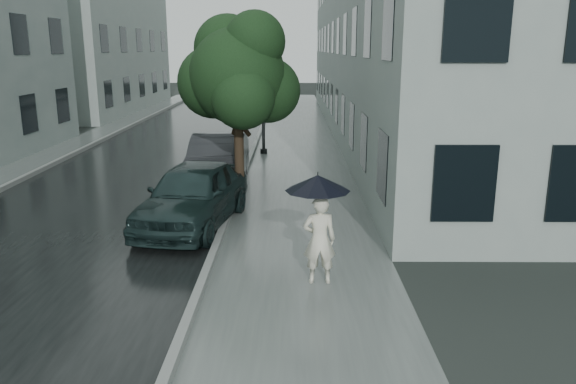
{
  "coord_description": "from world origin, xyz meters",
  "views": [
    {
      "loc": [
        0.02,
        -8.93,
        4.11
      ],
      "look_at": [
        -0.07,
        1.97,
        1.3
      ],
      "focal_mm": 35.0,
      "sensor_mm": 36.0,
      "label": 1
    }
  ],
  "objects_px": {
    "lamp_post": "(259,85)",
    "car_far": "(218,160)",
    "car_near": "(193,194)",
    "pedestrian": "(319,240)",
    "street_tree": "(238,74)"
  },
  "relations": [
    {
      "from": "pedestrian",
      "to": "car_near",
      "type": "distance_m",
      "value": 4.36
    },
    {
      "from": "street_tree",
      "to": "car_far",
      "type": "height_order",
      "value": "street_tree"
    },
    {
      "from": "street_tree",
      "to": "car_near",
      "type": "xyz_separation_m",
      "value": [
        -0.95,
        -1.75,
        -2.69
      ]
    },
    {
      "from": "car_far",
      "to": "car_near",
      "type": "bearing_deg",
      "value": -91.44
    },
    {
      "from": "lamp_post",
      "to": "street_tree",
      "type": "bearing_deg",
      "value": -80.51
    },
    {
      "from": "lamp_post",
      "to": "car_near",
      "type": "xyz_separation_m",
      "value": [
        -1.03,
        -9.41,
        -1.95
      ]
    },
    {
      "from": "street_tree",
      "to": "car_far",
      "type": "xyz_separation_m",
      "value": [
        -0.9,
        2.43,
        -2.69
      ]
    },
    {
      "from": "street_tree",
      "to": "lamp_post",
      "type": "xyz_separation_m",
      "value": [
        0.09,
        7.66,
        -0.74
      ]
    },
    {
      "from": "street_tree",
      "to": "lamp_post",
      "type": "distance_m",
      "value": 7.69
    },
    {
      "from": "pedestrian",
      "to": "lamp_post",
      "type": "relative_size",
      "value": 0.34
    },
    {
      "from": "pedestrian",
      "to": "street_tree",
      "type": "bearing_deg",
      "value": -72.78
    },
    {
      "from": "pedestrian",
      "to": "car_near",
      "type": "xyz_separation_m",
      "value": [
        -2.81,
        3.34,
        -0.05
      ]
    },
    {
      "from": "lamp_post",
      "to": "car_near",
      "type": "bearing_deg",
      "value": -86.13
    },
    {
      "from": "pedestrian",
      "to": "car_far",
      "type": "height_order",
      "value": "pedestrian"
    },
    {
      "from": "lamp_post",
      "to": "car_far",
      "type": "distance_m",
      "value": 5.67
    }
  ]
}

